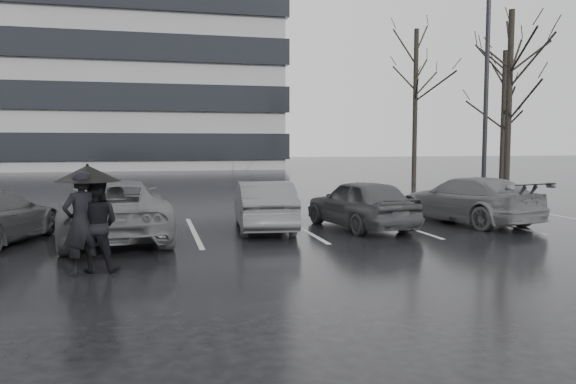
# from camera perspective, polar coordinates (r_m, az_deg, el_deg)

# --- Properties ---
(ground) EXTENTS (160.00, 160.00, 0.00)m
(ground) POSITION_cam_1_polar(r_m,az_deg,el_deg) (12.38, 1.56, -5.46)
(ground) COLOR black
(ground) RESTS_ON ground
(car_main) EXTENTS (2.21, 4.08, 1.32)m
(car_main) POSITION_cam_1_polar(r_m,az_deg,el_deg) (14.93, 7.38, -1.16)
(car_main) COLOR black
(car_main) RESTS_ON ground
(car_west_a) EXTENTS (1.68, 3.96, 1.27)m
(car_west_a) POSITION_cam_1_polar(r_m,az_deg,el_deg) (14.59, -2.48, -1.36)
(car_west_a) COLOR #2F2E31
(car_west_a) RESTS_ON ground
(car_west_b) EXTENTS (2.65, 5.16, 1.39)m
(car_west_b) POSITION_cam_1_polar(r_m,az_deg,el_deg) (13.72, -17.07, -1.71)
(car_west_b) COLOR #444446
(car_west_b) RESTS_ON ground
(car_east) EXTENTS (2.92, 4.81, 1.30)m
(car_east) POSITION_cam_1_polar(r_m,az_deg,el_deg) (16.62, 17.72, -0.76)
(car_east) COLOR #444446
(car_east) RESTS_ON ground
(pedestrian_left) EXTENTS (0.77, 0.73, 1.77)m
(pedestrian_left) POSITION_cam_1_polar(r_m,az_deg,el_deg) (10.16, -20.30, -2.99)
(pedestrian_left) COLOR black
(pedestrian_left) RESTS_ON ground
(pedestrian_right) EXTENTS (0.92, 0.78, 1.67)m
(pedestrian_right) POSITION_cam_1_polar(r_m,az_deg,el_deg) (10.33, -18.94, -3.12)
(pedestrian_right) COLOR black
(pedestrian_right) RESTS_ON ground
(umbrella) EXTENTS (1.11, 1.11, 1.89)m
(umbrella) POSITION_cam_1_polar(r_m,az_deg,el_deg) (10.35, -19.69, 1.79)
(umbrella) COLOR black
(umbrella) RESTS_ON ground
(lamp_post) EXTENTS (0.56, 0.56, 10.15)m
(lamp_post) POSITION_cam_1_polar(r_m,az_deg,el_deg) (23.87, 19.51, 10.45)
(lamp_post) COLOR gray
(lamp_post) RESTS_ON ground
(stall_stripes) EXTENTS (19.72, 5.00, 0.00)m
(stall_stripes) POSITION_cam_1_polar(r_m,az_deg,el_deg) (14.63, -4.05, -3.85)
(stall_stripes) COLOR #B5B5B8
(stall_stripes) RESTS_ON ground
(tree_east) EXTENTS (0.26, 0.26, 8.00)m
(tree_east) POSITION_cam_1_polar(r_m,az_deg,el_deg) (26.59, 21.53, 8.40)
(tree_east) COLOR black
(tree_east) RESTS_ON ground
(tree_ne) EXTENTS (0.26, 0.26, 7.00)m
(tree_ne) POSITION_cam_1_polar(r_m,az_deg,el_deg) (31.27, 21.04, 6.92)
(tree_ne) COLOR black
(tree_ne) RESTS_ON ground
(tree_north) EXTENTS (0.26, 0.26, 8.50)m
(tree_north) POSITION_cam_1_polar(r_m,az_deg,el_deg) (32.13, 12.79, 8.40)
(tree_north) COLOR black
(tree_north) RESTS_ON ground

